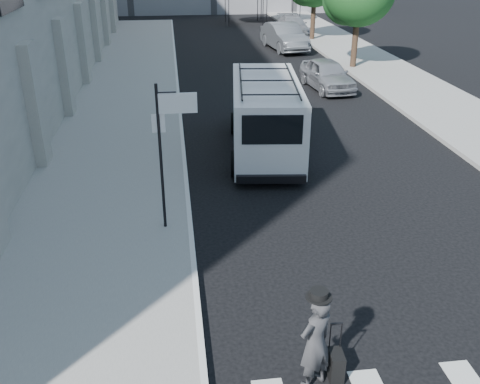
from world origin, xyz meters
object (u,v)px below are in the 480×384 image
object	(u,v)px
parked_car_a	(327,74)
cargo_van	(265,115)
parked_car_c	(293,26)
businessman	(315,342)
suitcase	(336,365)
parked_car_b	(284,37)

from	to	relation	value
parked_car_a	cargo_van	bearing A→B (deg)	-124.85
parked_car_a	parked_car_c	xyz separation A→B (m)	(1.80, 15.64, -0.02)
cargo_van	parked_car_a	size ratio (longest dim) A/B	1.60
parked_car_c	businessman	bearing A→B (deg)	-101.13
cargo_van	parked_car_a	world-z (taller)	cargo_van
suitcase	parked_car_b	distance (m)	28.43
parked_car_a	businessman	bearing A→B (deg)	-112.03
cargo_van	parked_car_c	world-z (taller)	cargo_van
suitcase	cargo_van	distance (m)	10.37
businessman	cargo_van	world-z (taller)	cargo_van
businessman	parked_car_a	bearing A→B (deg)	-135.87
businessman	parked_car_a	xyz separation A→B (m)	(5.28, 18.07, -0.15)
suitcase	cargo_van	world-z (taller)	cargo_van
cargo_van	parked_car_c	xyz separation A→B (m)	(6.08, 23.33, -0.56)
suitcase	parked_car_a	bearing A→B (deg)	77.21
cargo_van	parked_car_c	size ratio (longest dim) A/B	1.41
businessman	parked_car_b	xyz separation A→B (m)	(5.28, 28.08, -0.02)
suitcase	parked_car_b	xyz separation A→B (m)	(4.89, 28.00, 0.56)
cargo_van	parked_car_a	bearing A→B (deg)	67.32
parked_car_a	parked_car_c	distance (m)	15.75
suitcase	cargo_van	bearing A→B (deg)	89.03
suitcase	parked_car_a	xyz separation A→B (m)	(4.89, 17.99, 0.43)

